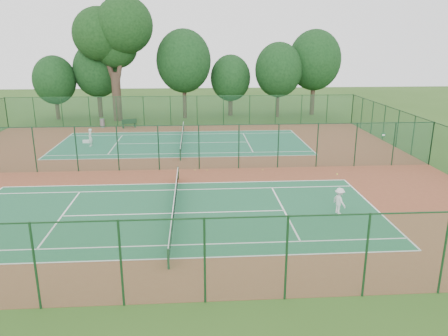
{
  "coord_description": "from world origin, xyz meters",
  "views": [
    {
      "loc": [
        1.28,
        -32.6,
        9.64
      ],
      "look_at": [
        3.11,
        -5.29,
        1.6
      ],
      "focal_mm": 35.0,
      "sensor_mm": 36.0,
      "label": 1
    }
  ],
  "objects": [
    {
      "name": "stray_ball_c",
      "position": [
        2.12,
        -0.45,
        0.04
      ],
      "size": [
        0.07,
        0.07,
        0.07
      ],
      "primitive_type": "sphere",
      "color": "#C6D732",
      "rests_on": "red_pad"
    },
    {
      "name": "stray_ball_b",
      "position": [
        6.43,
        -0.66,
        0.04
      ],
      "size": [
        0.07,
        0.07,
        0.07
      ],
      "primitive_type": "sphere",
      "color": "#C6DF33",
      "rests_on": "red_pad"
    },
    {
      "name": "fence_east",
      "position": [
        20.0,
        0.0,
        1.76
      ],
      "size": [
        0.09,
        36.0,
        3.5
      ],
      "rotation": [
        0.0,
        0.0,
        1.57
      ],
      "color": "#1C542D",
      "rests_on": "ground"
    },
    {
      "name": "court_far",
      "position": [
        0.0,
        9.0,
        0.01
      ],
      "size": [
        23.77,
        10.97,
        0.01
      ],
      "primitive_type": "cube",
      "color": "#216A4B",
      "rests_on": "red_pad"
    },
    {
      "name": "player_far",
      "position": [
        -8.6,
        8.33,
        0.85
      ],
      "size": [
        0.41,
        0.61,
        1.66
      ],
      "primitive_type": "imported",
      "rotation": [
        0.0,
        0.0,
        -1.59
      ],
      "color": "white",
      "rests_on": "court_far"
    },
    {
      "name": "bench",
      "position": [
        -6.22,
        17.04,
        0.55
      ],
      "size": [
        1.76,
        1.07,
        1.05
      ],
      "rotation": [
        0.0,
        0.0,
        0.37
      ],
      "color": "black",
      "rests_on": "red_pad"
    },
    {
      "name": "stray_ball_a",
      "position": [
        1.2,
        -0.36,
        0.04
      ],
      "size": [
        0.07,
        0.07,
        0.07
      ],
      "primitive_type": "sphere",
      "color": "#C0E034",
      "rests_on": "red_pad"
    },
    {
      "name": "big_tree",
      "position": [
        -8.16,
        22.22,
        10.4
      ],
      "size": [
        9.56,
        7.0,
        14.68
      ],
      "color": "#37271E",
      "rests_on": "ground"
    },
    {
      "name": "red_pad",
      "position": [
        0.0,
        0.0,
        0.01
      ],
      "size": [
        40.0,
        36.0,
        0.01
      ],
      "primitive_type": "cube",
      "color": "brown",
      "rests_on": "ground"
    },
    {
      "name": "fence_divider",
      "position": [
        0.0,
        0.0,
        1.76
      ],
      "size": [
        40.0,
        0.09,
        3.5
      ],
      "color": "#17462D",
      "rests_on": "ground"
    },
    {
      "name": "court_near",
      "position": [
        0.0,
        -9.0,
        0.01
      ],
      "size": [
        23.77,
        10.97,
        0.01
      ],
      "primitive_type": "cube",
      "color": "#1C5B39",
      "rests_on": "red_pad"
    },
    {
      "name": "evergreen_row",
      "position": [
        0.5,
        24.25,
        0.0
      ],
      "size": [
        39.0,
        5.0,
        12.0
      ],
      "primitive_type": null,
      "color": "black",
      "rests_on": "ground"
    },
    {
      "name": "fence_north",
      "position": [
        0.0,
        18.0,
        1.76
      ],
      "size": [
        40.0,
        0.09,
        3.5
      ],
      "color": "#194B2B",
      "rests_on": "ground"
    },
    {
      "name": "trash_bin",
      "position": [
        -9.33,
        17.58,
        0.51
      ],
      "size": [
        0.69,
        0.69,
        0.99
      ],
      "primitive_type": "cylinder",
      "rotation": [
        0.0,
        0.0,
        0.29
      ],
      "color": "slate",
      "rests_on": "red_pad"
    },
    {
      "name": "ground",
      "position": [
        0.0,
        0.0,
        0.0
      ],
      "size": [
        120.0,
        120.0,
        0.0
      ],
      "primitive_type": "plane",
      "color": "#2B4E18",
      "rests_on": "ground"
    },
    {
      "name": "tennis_net_far",
      "position": [
        0.0,
        9.0,
        0.54
      ],
      "size": [
        0.1,
        12.9,
        0.97
      ],
      "color": "#153B1E",
      "rests_on": "ground"
    },
    {
      "name": "tennis_net_near",
      "position": [
        0.0,
        -9.0,
        0.54
      ],
      "size": [
        0.1,
        12.9,
        0.97
      ],
      "color": "#15391E",
      "rests_on": "ground"
    },
    {
      "name": "fence_south",
      "position": [
        0.0,
        -18.0,
        1.76
      ],
      "size": [
        40.0,
        0.09,
        3.5
      ],
      "color": "#1A4E2C",
      "rests_on": "ground"
    },
    {
      "name": "player_near",
      "position": [
        9.46,
        -9.64,
        0.79
      ],
      "size": [
        0.87,
        1.13,
        1.54
      ],
      "primitive_type": "imported",
      "rotation": [
        0.0,
        0.0,
        1.9
      ],
      "color": "silver",
      "rests_on": "court_near"
    },
    {
      "name": "kit_bag",
      "position": [
        -9.25,
        9.67,
        0.16
      ],
      "size": [
        0.82,
        0.36,
        0.3
      ],
      "primitive_type": "cube",
      "rotation": [
        0.0,
        0.0,
        -0.07
      ],
      "color": "white",
      "rests_on": "red_pad"
    }
  ]
}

